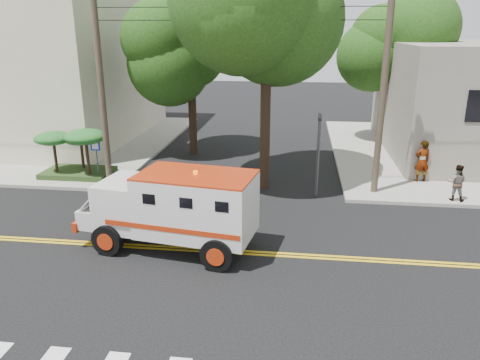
# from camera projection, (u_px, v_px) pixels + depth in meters

# --- Properties ---
(ground) EXTENTS (100.00, 100.00, 0.00)m
(ground) POSITION_uv_depth(u_px,v_px,m) (203.00, 250.00, 15.26)
(ground) COLOR black
(ground) RESTS_ON ground
(sidewalk_nw) EXTENTS (17.00, 17.00, 0.15)m
(sidewalk_nw) POSITION_uv_depth(u_px,v_px,m) (37.00, 141.00, 29.60)
(sidewalk_nw) COLOR gray
(sidewalk_nw) RESTS_ON ground
(building_left) EXTENTS (16.00, 14.00, 10.00)m
(building_left) POSITION_uv_depth(u_px,v_px,m) (9.00, 57.00, 29.67)
(building_left) COLOR beige
(building_left) RESTS_ON sidewalk_nw
(utility_pole_left) EXTENTS (0.28, 0.28, 9.00)m
(utility_pole_left) POSITION_uv_depth(u_px,v_px,m) (101.00, 86.00, 20.19)
(utility_pole_left) COLOR #382D23
(utility_pole_left) RESTS_ON ground
(utility_pole_right) EXTENTS (0.28, 0.28, 9.00)m
(utility_pole_right) POSITION_uv_depth(u_px,v_px,m) (383.00, 90.00, 18.94)
(utility_pole_right) COLOR #382D23
(utility_pole_right) RESTS_ON ground
(tree_main) EXTENTS (6.08, 5.70, 9.85)m
(tree_main) POSITION_uv_depth(u_px,v_px,m) (277.00, 20.00, 18.64)
(tree_main) COLOR black
(tree_main) RESTS_ON ground
(tree_left) EXTENTS (4.48, 4.20, 7.70)m
(tree_left) POSITION_uv_depth(u_px,v_px,m) (195.00, 51.00, 24.91)
(tree_left) COLOR black
(tree_left) RESTS_ON ground
(tree_right) EXTENTS (4.80, 4.50, 8.20)m
(tree_right) POSITION_uv_depth(u_px,v_px,m) (404.00, 42.00, 27.16)
(tree_right) COLOR black
(tree_right) RESTS_ON ground
(traffic_signal) EXTENTS (0.15, 0.18, 3.60)m
(traffic_signal) POSITION_uv_depth(u_px,v_px,m) (318.00, 146.00, 19.39)
(traffic_signal) COLOR #3F3F42
(traffic_signal) RESTS_ON ground
(accessibility_sign) EXTENTS (0.45, 0.10, 2.02)m
(accessibility_sign) POSITION_uv_depth(u_px,v_px,m) (96.00, 155.00, 21.41)
(accessibility_sign) COLOR #3F3F42
(accessibility_sign) RESTS_ON ground
(palm_planter) EXTENTS (3.52, 2.63, 2.36)m
(palm_planter) POSITION_uv_depth(u_px,v_px,m) (75.00, 146.00, 21.89)
(palm_planter) COLOR #1E3314
(palm_planter) RESTS_ON sidewalk_nw
(armored_truck) EXTENTS (6.01, 3.04, 2.62)m
(armored_truck) POSITION_uv_depth(u_px,v_px,m) (175.00, 206.00, 14.95)
(armored_truck) COLOR silver
(armored_truck) RESTS_ON ground
(pedestrian_a) EXTENTS (0.79, 0.61, 1.92)m
(pedestrian_a) POSITION_uv_depth(u_px,v_px,m) (422.00, 161.00, 21.32)
(pedestrian_a) COLOR gray
(pedestrian_a) RESTS_ON sidewalk_ne
(pedestrian_b) EXTENTS (0.88, 0.78, 1.51)m
(pedestrian_b) POSITION_uv_depth(u_px,v_px,m) (457.00, 183.00, 19.03)
(pedestrian_b) COLOR gray
(pedestrian_b) RESTS_ON sidewalk_ne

